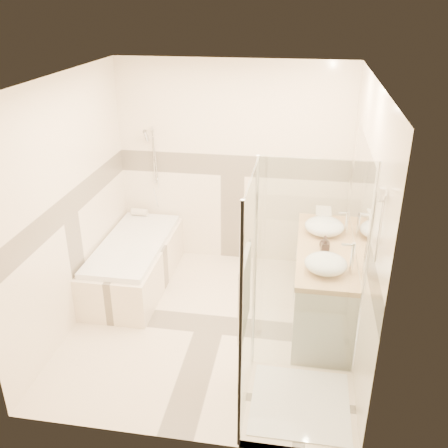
% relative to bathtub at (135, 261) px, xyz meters
% --- Properties ---
extents(room, '(2.82, 3.02, 2.52)m').
position_rel_bathtub_xyz_m(room, '(1.08, -0.64, 0.95)').
color(room, beige).
rests_on(room, ground).
extents(bathtub, '(0.75, 1.70, 0.56)m').
position_rel_bathtub_xyz_m(bathtub, '(0.00, 0.00, 0.00)').
color(bathtub, '#F6E1C5').
rests_on(bathtub, ground).
extents(vanity, '(0.58, 1.62, 0.85)m').
position_rel_bathtub_xyz_m(vanity, '(2.15, -0.35, 0.12)').
color(vanity, white).
rests_on(vanity, ground).
extents(shower_enclosure, '(0.96, 0.93, 2.04)m').
position_rel_bathtub_xyz_m(shower_enclosure, '(1.86, -1.62, 0.20)').
color(shower_enclosure, '#F6E1C5').
rests_on(shower_enclosure, ground).
extents(vessel_sink_near, '(0.41, 0.41, 0.16)m').
position_rel_bathtub_xyz_m(vessel_sink_near, '(2.13, -0.03, 0.63)').
color(vessel_sink_near, white).
rests_on(vessel_sink_near, vanity).
extents(vessel_sink_far, '(0.39, 0.39, 0.16)m').
position_rel_bathtub_xyz_m(vessel_sink_far, '(2.13, -0.83, 0.62)').
color(vessel_sink_far, white).
rests_on(vessel_sink_far, vanity).
extents(faucet_near, '(0.11, 0.03, 0.26)m').
position_rel_bathtub_xyz_m(faucet_near, '(2.35, -0.03, 0.70)').
color(faucet_near, silver).
rests_on(faucet_near, vanity).
extents(faucet_far, '(0.13, 0.03, 0.30)m').
position_rel_bathtub_xyz_m(faucet_far, '(2.34, -0.83, 0.72)').
color(faucet_far, silver).
rests_on(faucet_far, vanity).
extents(amenity_bottle_a, '(0.08, 0.08, 0.17)m').
position_rel_bathtub_xyz_m(amenity_bottle_a, '(2.13, -0.49, 0.63)').
color(amenity_bottle_a, black).
rests_on(amenity_bottle_a, vanity).
extents(amenity_bottle_b, '(0.14, 0.14, 0.14)m').
position_rel_bathtub_xyz_m(amenity_bottle_b, '(2.13, -0.38, 0.61)').
color(amenity_bottle_b, black).
rests_on(amenity_bottle_b, vanity).
extents(folded_towels, '(0.17, 0.28, 0.09)m').
position_rel_bathtub_xyz_m(folded_towels, '(2.13, 0.37, 0.59)').
color(folded_towels, white).
rests_on(folded_towels, vanity).
extents(rolled_towel, '(0.20, 0.09, 0.09)m').
position_rel_bathtub_xyz_m(rolled_towel, '(-0.16, 0.73, 0.30)').
color(rolled_towel, white).
rests_on(rolled_towel, bathtub).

